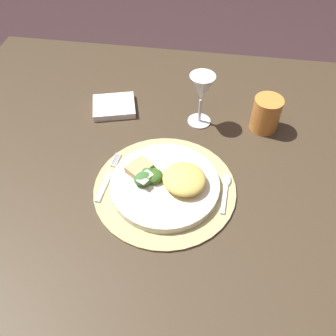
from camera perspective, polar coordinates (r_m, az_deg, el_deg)
ground_plane at (r=1.55m, az=3.15°, el=-16.99°), size 6.00×6.00×0.00m
dining_table at (r=1.02m, az=4.59°, el=-2.15°), size 1.49×1.02×0.71m
placemat at (r=0.89m, az=-0.49°, el=-3.12°), size 0.34×0.34×0.01m
dinner_plate at (r=0.88m, az=-0.49°, el=-2.61°), size 0.26×0.26×0.02m
pasta_serving at (r=0.85m, az=2.50°, el=-1.69°), size 0.14×0.14×0.04m
salad_greens at (r=0.87m, az=-3.10°, el=-1.07°), size 0.08×0.09×0.02m
bread_piece at (r=0.89m, az=-4.40°, el=-0.03°), size 0.07×0.07×0.02m
fork at (r=0.91m, az=-9.26°, el=-1.66°), size 0.03×0.16×0.00m
spoon at (r=0.89m, az=8.79°, el=-2.91°), size 0.02×0.12×0.01m
napkin at (r=1.10m, az=-8.24°, el=9.29°), size 0.14×0.13×0.02m
wine_glass at (r=0.99m, az=5.15°, el=11.74°), size 0.07×0.07×0.15m
amber_tumbler at (r=1.04m, az=14.74°, el=7.98°), size 0.08×0.08×0.10m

